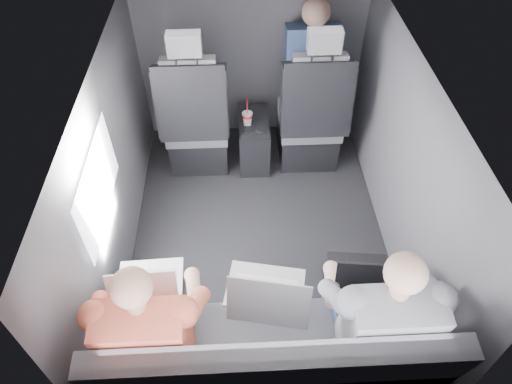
{
  "coord_description": "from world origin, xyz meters",
  "views": [
    {
      "loc": [
        -0.13,
        -2.04,
        2.63
      ],
      "look_at": [
        -0.03,
        -0.05,
        0.55
      ],
      "focal_mm": 32.0,
      "sensor_mm": 36.0,
      "label": 1
    }
  ],
  "objects_px": {
    "passenger_rear_right": "(375,313)",
    "rear_bench": "(271,365)",
    "front_seat_left": "(197,126)",
    "laptop_silver": "(266,293)",
    "soda_cup": "(247,118)",
    "passenger_rear_left": "(154,324)",
    "center_console": "(254,140)",
    "front_seat_right": "(310,122)",
    "laptop_white": "(148,284)",
    "laptop_black": "(362,275)",
    "passenger_front_right": "(311,65)"
  },
  "relations": [
    {
      "from": "passenger_rear_right",
      "to": "rear_bench",
      "type": "bearing_deg",
      "value": -169.38
    },
    {
      "from": "front_seat_left",
      "to": "laptop_silver",
      "type": "xyz_separation_m",
      "value": [
        0.44,
        -1.68,
        0.24
      ]
    },
    {
      "from": "passenger_rear_right",
      "to": "front_seat_left",
      "type": "bearing_deg",
      "value": 117.96
    },
    {
      "from": "soda_cup",
      "to": "laptop_silver",
      "type": "height_order",
      "value": "laptop_silver"
    },
    {
      "from": "rear_bench",
      "to": "passenger_rear_left",
      "type": "xyz_separation_m",
      "value": [
        -0.56,
        0.1,
        0.31
      ]
    },
    {
      "from": "passenger_rear_left",
      "to": "passenger_rear_right",
      "type": "height_order",
      "value": "passenger_rear_right"
    },
    {
      "from": "center_console",
      "to": "passenger_rear_right",
      "type": "height_order",
      "value": "passenger_rear_right"
    },
    {
      "from": "front_seat_left",
      "to": "rear_bench",
      "type": "bearing_deg",
      "value": -76.69
    },
    {
      "from": "front_seat_left",
      "to": "passenger_rear_left",
      "type": "height_order",
      "value": "front_seat_left"
    },
    {
      "from": "rear_bench",
      "to": "soda_cup",
      "type": "xyz_separation_m",
      "value": [
        -0.05,
        1.89,
        0.15
      ]
    },
    {
      "from": "front_seat_right",
      "to": "laptop_white",
      "type": "height_order",
      "value": "front_seat_right"
    },
    {
      "from": "front_seat_right",
      "to": "soda_cup",
      "type": "xyz_separation_m",
      "value": [
        -0.5,
        -0.01,
        0.06
      ]
    },
    {
      "from": "front_seat_right",
      "to": "laptop_silver",
      "type": "bearing_deg",
      "value": -105.47
    },
    {
      "from": "soda_cup",
      "to": "laptop_white",
      "type": "xyz_separation_m",
      "value": [
        -0.56,
        -1.58,
        0.17
      ]
    },
    {
      "from": "passenger_rear_left",
      "to": "soda_cup",
      "type": "bearing_deg",
      "value": 74.2
    },
    {
      "from": "rear_bench",
      "to": "front_seat_left",
      "type": "bearing_deg",
      "value": 103.31
    },
    {
      "from": "front_seat_right",
      "to": "passenger_rear_right",
      "type": "bearing_deg",
      "value": -88.13
    },
    {
      "from": "center_console",
      "to": "laptop_silver",
      "type": "relative_size",
      "value": 1.09
    },
    {
      "from": "front_seat_left",
      "to": "laptop_white",
      "type": "distance_m",
      "value": 1.62
    },
    {
      "from": "soda_cup",
      "to": "laptop_silver",
      "type": "relative_size",
      "value": 0.56
    },
    {
      "from": "front_seat_right",
      "to": "passenger_rear_left",
      "type": "xyz_separation_m",
      "value": [
        -1.01,
        -1.81,
        0.21
      ]
    },
    {
      "from": "front_seat_right",
      "to": "laptop_white",
      "type": "relative_size",
      "value": 3.69
    },
    {
      "from": "center_console",
      "to": "soda_cup",
      "type": "xyz_separation_m",
      "value": [
        -0.05,
        -0.05,
        0.26
      ]
    },
    {
      "from": "front_seat_left",
      "to": "center_console",
      "type": "bearing_deg",
      "value": 5.07
    },
    {
      "from": "soda_cup",
      "to": "center_console",
      "type": "bearing_deg",
      "value": 43.21
    },
    {
      "from": "front_seat_left",
      "to": "passenger_rear_left",
      "type": "xyz_separation_m",
      "value": [
        -0.11,
        -1.81,
        0.21
      ]
    },
    {
      "from": "front_seat_left",
      "to": "soda_cup",
      "type": "height_order",
      "value": "front_seat_left"
    },
    {
      "from": "laptop_black",
      "to": "passenger_front_right",
      "type": "xyz_separation_m",
      "value": [
        -0.03,
        1.85,
        0.12
      ]
    },
    {
      "from": "front_seat_left",
      "to": "laptop_white",
      "type": "bearing_deg",
      "value": -95.81
    },
    {
      "from": "passenger_rear_left",
      "to": "passenger_front_right",
      "type": "relative_size",
      "value": 1.39
    },
    {
      "from": "laptop_silver",
      "to": "rear_bench",
      "type": "bearing_deg",
      "value": -86.26
    },
    {
      "from": "front_seat_left",
      "to": "laptop_silver",
      "type": "relative_size",
      "value": 2.87
    },
    {
      "from": "laptop_white",
      "to": "laptop_silver",
      "type": "bearing_deg",
      "value": -8.27
    },
    {
      "from": "soda_cup",
      "to": "passenger_front_right",
      "type": "height_order",
      "value": "passenger_front_right"
    },
    {
      "from": "front_seat_right",
      "to": "passenger_front_right",
      "type": "relative_size",
      "value": 1.49
    },
    {
      "from": "laptop_black",
      "to": "passenger_rear_left",
      "type": "bearing_deg",
      "value": -168.28
    },
    {
      "from": "front_seat_left",
      "to": "soda_cup",
      "type": "bearing_deg",
      "value": -1.12
    },
    {
      "from": "front_seat_left",
      "to": "front_seat_right",
      "type": "height_order",
      "value": "same"
    },
    {
      "from": "front_seat_left",
      "to": "rear_bench",
      "type": "height_order",
      "value": "front_seat_left"
    },
    {
      "from": "front_seat_right",
      "to": "rear_bench",
      "type": "height_order",
      "value": "front_seat_right"
    },
    {
      "from": "rear_bench",
      "to": "passenger_front_right",
      "type": "bearing_deg",
      "value": 78.0
    },
    {
      "from": "front_seat_right",
      "to": "passenger_front_right",
      "type": "xyz_separation_m",
      "value": [
        0.01,
        0.26,
        0.36
      ]
    },
    {
      "from": "rear_bench",
      "to": "laptop_silver",
      "type": "height_order",
      "value": "rear_bench"
    },
    {
      "from": "front_seat_left",
      "to": "laptop_white",
      "type": "relative_size",
      "value": 3.69
    },
    {
      "from": "center_console",
      "to": "laptop_black",
      "type": "distance_m",
      "value": 1.75
    },
    {
      "from": "passenger_rear_right",
      "to": "passenger_front_right",
      "type": "xyz_separation_m",
      "value": [
        -0.05,
        2.06,
        0.13
      ]
    },
    {
      "from": "front_seat_right",
      "to": "passenger_rear_right",
      "type": "relative_size",
      "value": 1.05
    },
    {
      "from": "soda_cup",
      "to": "laptop_white",
      "type": "bearing_deg",
      "value": -109.51
    },
    {
      "from": "laptop_white",
      "to": "laptop_black",
      "type": "relative_size",
      "value": 0.99
    },
    {
      "from": "rear_bench",
      "to": "passenger_front_right",
      "type": "distance_m",
      "value": 2.25
    }
  ]
}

